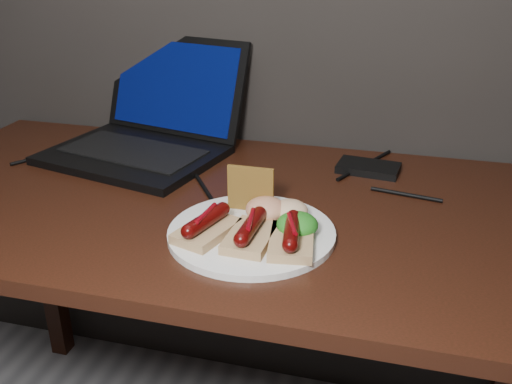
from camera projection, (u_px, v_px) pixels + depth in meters
name	position (u px, v px, depth m)	size (l,w,h in m)	color
desk	(221.00, 240.00, 1.15)	(1.40, 0.70, 0.75)	#36150D
laptop	(148.00, 130.00, 1.34)	(0.45, 0.44, 0.25)	black
hard_drive	(368.00, 168.00, 1.24)	(0.13, 0.08, 0.02)	black
desk_cables	(245.00, 173.00, 1.22)	(0.93, 0.40, 0.01)	black
plate	(252.00, 233.00, 0.98)	(0.29, 0.29, 0.01)	white
bread_sausage_left	(206.00, 226.00, 0.95)	(0.10, 0.13, 0.04)	tan
bread_sausage_center	(251.00, 232.00, 0.93)	(0.08, 0.12, 0.04)	tan
bread_sausage_right	(292.00, 237.00, 0.92)	(0.09, 0.12, 0.04)	tan
crispbread	(251.00, 189.00, 1.02)	(0.09, 0.01, 0.09)	olive
salad_greens	(297.00, 225.00, 0.95)	(0.07, 0.07, 0.04)	#196213
salsa_mound	(266.00, 209.00, 1.00)	(0.07, 0.07, 0.04)	#A91B10
coleslaw_mound	(290.00, 211.00, 1.00)	(0.06, 0.06, 0.04)	beige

